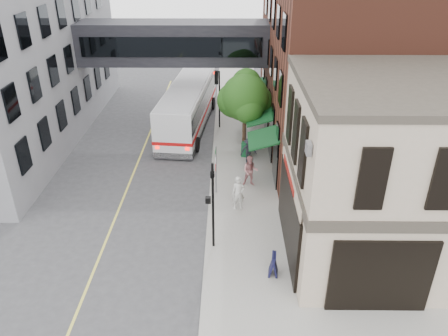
{
  "coord_description": "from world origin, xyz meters",
  "views": [
    {
      "loc": [
        1.09,
        -15.0,
        13.41
      ],
      "look_at": [
        0.88,
        5.0,
        2.83
      ],
      "focal_mm": 35.0,
      "sensor_mm": 36.0,
      "label": 1
    }
  ],
  "objects_px": {
    "bus": "(188,104)",
    "sandwich_board": "(273,264)",
    "pedestrian_a": "(238,193)",
    "newspaper_box": "(245,149)",
    "pedestrian_b": "(250,171)",
    "pedestrian_c": "(249,150)"
  },
  "relations": [
    {
      "from": "pedestrian_c",
      "to": "newspaper_box",
      "type": "relative_size",
      "value": 1.68
    },
    {
      "from": "newspaper_box",
      "to": "pedestrian_b",
      "type": "bearing_deg",
      "value": -80.03
    },
    {
      "from": "pedestrian_a",
      "to": "sandwich_board",
      "type": "relative_size",
      "value": 1.79
    },
    {
      "from": "newspaper_box",
      "to": "sandwich_board",
      "type": "distance_m",
      "value": 11.89
    },
    {
      "from": "sandwich_board",
      "to": "pedestrian_b",
      "type": "bearing_deg",
      "value": 102.62
    },
    {
      "from": "bus",
      "to": "sandwich_board",
      "type": "bearing_deg",
      "value": -73.58
    },
    {
      "from": "bus",
      "to": "pedestrian_a",
      "type": "height_order",
      "value": "bus"
    },
    {
      "from": "pedestrian_c",
      "to": "newspaper_box",
      "type": "xyz_separation_m",
      "value": [
        -0.19,
        0.9,
        -0.35
      ]
    },
    {
      "from": "pedestrian_a",
      "to": "pedestrian_c",
      "type": "bearing_deg",
      "value": 76.19
    },
    {
      "from": "pedestrian_a",
      "to": "pedestrian_b",
      "type": "xyz_separation_m",
      "value": [
        0.76,
        2.58,
        -0.01
      ]
    },
    {
      "from": "bus",
      "to": "sandwich_board",
      "type": "height_order",
      "value": "bus"
    },
    {
      "from": "pedestrian_b",
      "to": "sandwich_board",
      "type": "relative_size",
      "value": 1.77
    },
    {
      "from": "bus",
      "to": "newspaper_box",
      "type": "distance_m",
      "value": 7.19
    },
    {
      "from": "pedestrian_b",
      "to": "sandwich_board",
      "type": "distance_m",
      "value": 7.94
    },
    {
      "from": "pedestrian_a",
      "to": "newspaper_box",
      "type": "relative_size",
      "value": 1.91
    },
    {
      "from": "newspaper_box",
      "to": "sandwich_board",
      "type": "bearing_deg",
      "value": -78.32
    },
    {
      "from": "newspaper_box",
      "to": "pedestrian_c",
      "type": "bearing_deg",
      "value": -70.75
    },
    {
      "from": "bus",
      "to": "pedestrian_b",
      "type": "bearing_deg",
      "value": -65.06
    },
    {
      "from": "pedestrian_c",
      "to": "pedestrian_b",
      "type": "bearing_deg",
      "value": -103.76
    },
    {
      "from": "bus",
      "to": "pedestrian_c",
      "type": "height_order",
      "value": "bus"
    },
    {
      "from": "pedestrian_b",
      "to": "sandwich_board",
      "type": "height_order",
      "value": "pedestrian_b"
    },
    {
      "from": "pedestrian_b",
      "to": "bus",
      "type": "bearing_deg",
      "value": 117.23
    }
  ]
}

